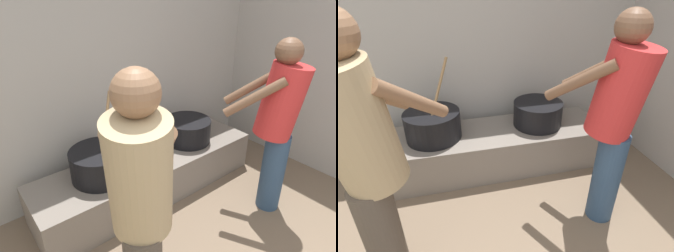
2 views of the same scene
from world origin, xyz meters
The scene contains 6 objects.
block_enclosure_rear centered at (0.00, 2.64, 1.23)m, with size 5.23×0.20×2.46m, color #ADA8A0.
hearth_ledge centered at (0.78, 2.12, 0.19)m, with size 2.20×0.60×0.39m, color slate.
cooking_pot_main centered at (0.29, 2.14, 0.52)m, with size 0.49×0.49×0.70m.
cooking_pot_secondary centered at (1.27, 2.15, 0.51)m, with size 0.47×0.47×0.23m.
cook_in_tan_shirt centered at (0.02, 1.12, 0.89)m, with size 0.65×0.71×1.57m.
cook_in_red_shirt centered at (1.47, 1.30, 0.86)m, with size 0.66×0.69×1.51m.
Camera 2 is at (0.41, -0.01, 1.63)m, focal length 28.22 mm.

